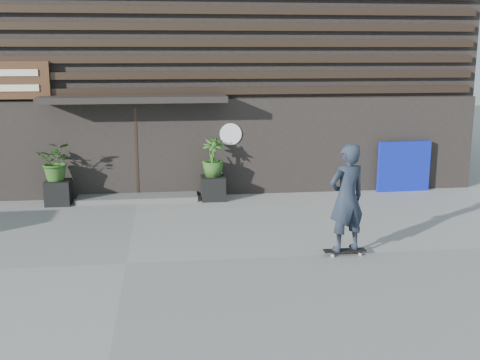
{
  "coord_description": "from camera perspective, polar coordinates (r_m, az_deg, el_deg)",
  "views": [
    {
      "loc": [
        0.79,
        -10.01,
        3.68
      ],
      "look_at": [
        2.24,
        1.64,
        1.1
      ],
      "focal_mm": 43.95,
      "sensor_mm": 36.0,
      "label": 1
    }
  ],
  "objects": [
    {
      "name": "ground",
      "position": [
        10.7,
        -10.99,
        -7.97
      ],
      "size": [
        80.0,
        80.0,
        0.0
      ],
      "primitive_type": "plane",
      "color": "gray",
      "rests_on": "ground"
    },
    {
      "name": "entrance_step",
      "position": [
        15.08,
        -9.9,
        -1.69
      ],
      "size": [
        3.0,
        0.8,
        0.12
      ],
      "primitive_type": "cube",
      "color": "#535350",
      "rests_on": "ground"
    },
    {
      "name": "planter_pot_left",
      "position": [
        15.05,
        -17.21,
        -1.16
      ],
      "size": [
        0.6,
        0.6,
        0.6
      ],
      "primitive_type": "cube",
      "color": "black",
      "rests_on": "ground"
    },
    {
      "name": "bamboo_left",
      "position": [
        14.89,
        -17.4,
        1.76
      ],
      "size": [
        0.86,
        0.75,
        0.96
      ],
      "primitive_type": "imported",
      "color": "#2D591E",
      "rests_on": "planter_pot_left"
    },
    {
      "name": "planter_pot_right",
      "position": [
        14.85,
        -2.63,
        -0.78
      ],
      "size": [
        0.6,
        0.6,
        0.6
      ],
      "primitive_type": "cube",
      "color": "black",
      "rests_on": "ground"
    },
    {
      "name": "bamboo_right",
      "position": [
        14.69,
        -2.66,
        2.18
      ],
      "size": [
        0.54,
        0.54,
        0.96
      ],
      "primitive_type": "imported",
      "color": "#2D591E",
      "rests_on": "planter_pot_right"
    },
    {
      "name": "blue_tarp",
      "position": [
        16.27,
        15.61,
        1.29
      ],
      "size": [
        1.45,
        0.18,
        1.35
      ],
      "primitive_type": "cube",
      "rotation": [
        0.0,
        0.0,
        0.04
      ],
      "color": "#0C189D",
      "rests_on": "ground"
    },
    {
      "name": "building",
      "position": [
        19.99,
        -9.62,
        13.11
      ],
      "size": [
        18.0,
        11.0,
        8.0
      ],
      "color": "black",
      "rests_on": "ground"
    },
    {
      "name": "skateboarder",
      "position": [
        10.8,
        10.32,
        -1.74
      ],
      "size": [
        0.83,
        0.67,
        2.08
      ],
      "color": "black",
      "rests_on": "ground"
    }
  ]
}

